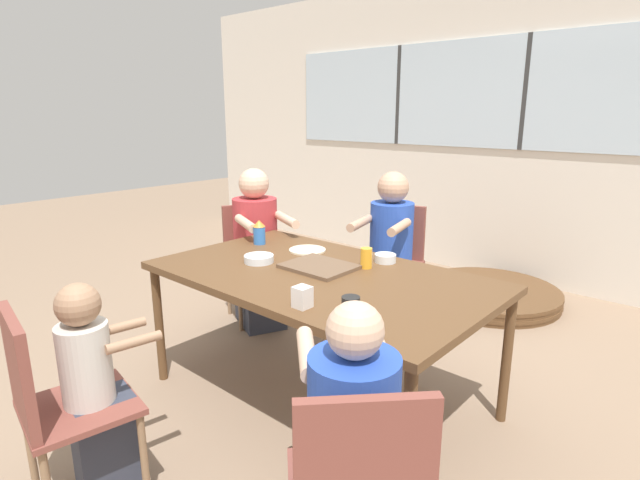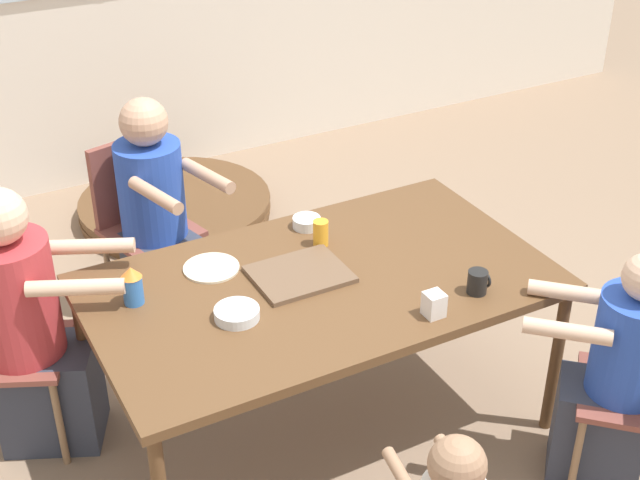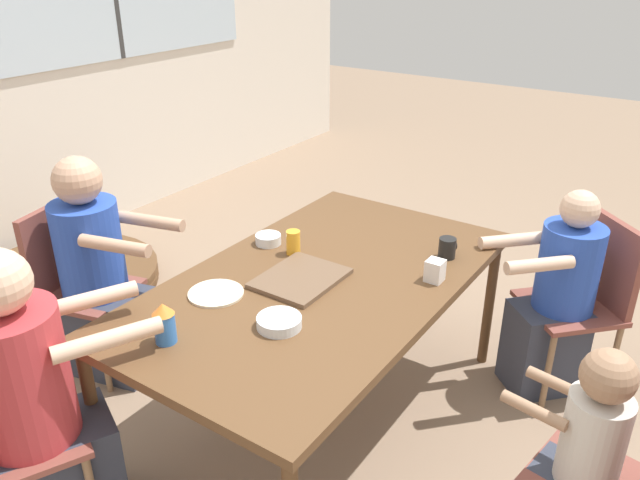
% 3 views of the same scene
% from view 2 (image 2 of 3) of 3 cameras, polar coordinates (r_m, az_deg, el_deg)
% --- Properties ---
extents(ground_plane, '(16.00, 16.00, 0.00)m').
position_cam_2_polar(ground_plane, '(3.92, -0.00, -11.62)').
color(ground_plane, '#8C725B').
extents(dining_table, '(1.79, 1.04, 0.74)m').
position_cam_2_polar(dining_table, '(3.49, -0.00, -3.27)').
color(dining_table, brown).
rests_on(dining_table, ground_plane).
extents(chair_for_man_blue_shirt, '(0.49, 0.49, 0.87)m').
position_cam_2_polar(chair_for_man_blue_shirt, '(4.49, -11.50, 1.84)').
color(chair_for_man_blue_shirt, brown).
rests_on(chair_for_man_blue_shirt, ground_plane).
extents(person_woman_green_shirt, '(0.66, 0.54, 1.17)m').
position_cam_2_polar(person_woman_green_shirt, '(3.71, -17.99, -5.75)').
color(person_woman_green_shirt, '#333847').
rests_on(person_woman_green_shirt, ground_plane).
extents(person_man_blue_shirt, '(0.45, 0.63, 1.15)m').
position_cam_2_polar(person_man_blue_shirt, '(4.36, -10.31, 1.10)').
color(person_man_blue_shirt, '#333847').
rests_on(person_man_blue_shirt, ground_plane).
extents(person_man_teal_shirt, '(0.56, 0.55, 1.04)m').
position_cam_2_polar(person_man_teal_shirt, '(3.55, 18.25, -8.75)').
color(person_man_teal_shirt, '#333847').
rests_on(person_man_teal_shirt, ground_plane).
extents(food_tray_dark, '(0.37, 0.30, 0.02)m').
position_cam_2_polar(food_tray_dark, '(3.48, -1.31, -2.20)').
color(food_tray_dark, brown).
rests_on(food_tray_dark, dining_table).
extents(coffee_mug, '(0.08, 0.08, 0.09)m').
position_cam_2_polar(coffee_mug, '(3.42, 10.08, -2.65)').
color(coffee_mug, black).
rests_on(coffee_mug, dining_table).
extents(sippy_cup, '(0.08, 0.08, 0.16)m').
position_cam_2_polar(sippy_cup, '(3.36, -11.92, -2.83)').
color(sippy_cup, blue).
rests_on(sippy_cup, dining_table).
extents(juice_glass, '(0.06, 0.06, 0.11)m').
position_cam_2_polar(juice_glass, '(3.66, 0.05, 0.45)').
color(juice_glass, gold).
rests_on(juice_glass, dining_table).
extents(milk_carton_small, '(0.07, 0.07, 0.09)m').
position_cam_2_polar(milk_carton_small, '(3.27, 7.31, -4.11)').
color(milk_carton_small, silver).
rests_on(milk_carton_small, dining_table).
extents(bowl_white_shallow, '(0.17, 0.17, 0.04)m').
position_cam_2_polar(bowl_white_shallow, '(3.26, -5.34, -4.71)').
color(bowl_white_shallow, silver).
rests_on(bowl_white_shallow, dining_table).
extents(bowl_cereal, '(0.12, 0.12, 0.05)m').
position_cam_2_polar(bowl_cereal, '(3.81, -0.86, 1.14)').
color(bowl_cereal, silver).
rests_on(bowl_cereal, dining_table).
extents(plate_tortillas, '(0.22, 0.22, 0.01)m').
position_cam_2_polar(plate_tortillas, '(3.55, -6.97, -1.79)').
color(plate_tortillas, beige).
rests_on(plate_tortillas, dining_table).
extents(folded_table_stack, '(1.15, 1.15, 0.12)m').
position_cam_2_polar(folded_table_stack, '(5.47, -9.23, 2.14)').
color(folded_table_stack, brown).
rests_on(folded_table_stack, ground_plane).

